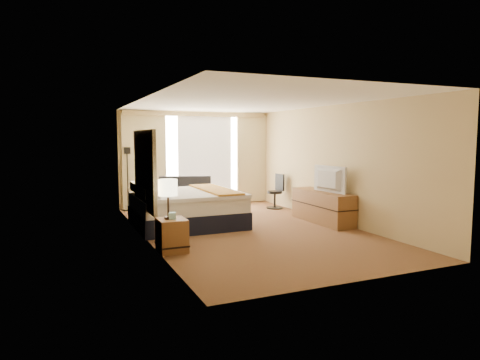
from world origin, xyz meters
name	(u,v)px	position (x,y,z in m)	size (l,w,h in m)	color
floor	(248,229)	(0.00, 0.00, 0.00)	(4.20, 7.00, 0.02)	#4E2016
ceiling	(248,102)	(0.00, 0.00, 2.60)	(4.20, 7.00, 0.02)	white
wall_back	(196,159)	(0.00, 3.50, 1.30)	(4.20, 0.02, 2.60)	tan
wall_front	(361,183)	(0.00, -3.50, 1.30)	(4.20, 0.02, 2.60)	tan
wall_left	(144,170)	(-2.10, 0.00, 1.30)	(0.02, 7.00, 2.60)	tan
wall_right	(333,164)	(2.10, 0.00, 1.30)	(0.02, 7.00, 2.60)	tan
headboard	(144,170)	(-2.06, 0.20, 1.28)	(0.06, 1.85, 1.50)	black
nightstand_left	(172,235)	(-1.87, -1.05, 0.28)	(0.45, 0.52, 0.55)	brown
nightstand_right	(143,211)	(-1.87, 1.45, 0.28)	(0.45, 0.52, 0.55)	brown
media_dresser	(322,207)	(1.83, 0.00, 0.35)	(0.50, 1.80, 0.70)	brown
window	(205,158)	(0.25, 3.47, 1.32)	(2.30, 0.02, 2.30)	white
curtains	(197,155)	(0.00, 3.39, 1.41)	(4.12, 0.19, 2.56)	#F6E3AD
bed	(186,208)	(-1.06, 0.85, 0.39)	(2.18, 1.99, 1.06)	black
loveseat	(185,201)	(-0.61, 2.49, 0.29)	(1.59, 1.15, 0.89)	#54181D
floor_lamp	(127,166)	(-1.90, 3.30, 1.16)	(0.21, 0.21, 1.64)	black
desk_chair	(276,193)	(1.80, 2.11, 0.41)	(0.44, 0.44, 0.92)	black
lamp_left	(168,188)	(-1.93, -1.07, 1.06)	(0.31, 0.31, 0.66)	black
lamp_right	(142,177)	(-1.89, 1.43, 1.04)	(0.30, 0.30, 0.63)	black
tissue_box	(172,216)	(-1.87, -1.08, 0.60)	(0.12, 0.12, 0.11)	#9CD5F2
telephone	(144,197)	(-1.83, 1.53, 0.58)	(0.16, 0.12, 0.06)	black
television	(326,179)	(1.78, -0.19, 0.99)	(1.00, 0.13, 0.57)	black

